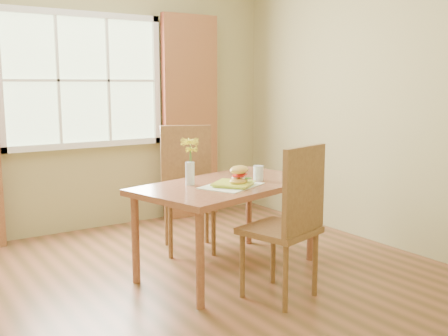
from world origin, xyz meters
TOP-DOWN VIEW (x-y plane):
  - room at (0.00, 0.00)m, footprint 4.24×3.84m
  - window at (0.00, 1.87)m, footprint 1.62×0.06m
  - curtain_right at (1.15, 1.78)m, footprint 0.65×0.08m
  - dining_table at (0.51, 0.09)m, footprint 1.61×1.15m
  - chair_near at (0.54, -0.62)m, footprint 0.55×0.55m
  - chair_far at (0.55, 0.80)m, footprint 0.60×0.60m
  - placemat at (0.45, -0.03)m, footprint 0.54×0.48m
  - plate at (0.46, -0.04)m, footprint 0.38×0.38m
  - croissant_sandwich at (0.50, -0.07)m, footprint 0.22×0.20m
  - water_glass at (0.76, 0.04)m, footprint 0.08×0.08m
  - flower_vase at (0.23, 0.19)m, footprint 0.14×0.14m

SIDE VIEW (x-z plane):
  - chair_near at x=0.54m, z-range 0.05..1.12m
  - chair_far at x=0.55m, z-range 0.05..1.15m
  - dining_table at x=0.51m, z-range 0.28..0.99m
  - placemat at x=0.45m, z-range 0.71..0.72m
  - plate at x=0.46m, z-range 0.72..0.73m
  - water_glass at x=0.76m, z-range 0.71..0.83m
  - croissant_sandwich at x=0.50m, z-range 0.73..0.87m
  - flower_vase at x=0.23m, z-range 0.74..1.10m
  - curtain_right at x=1.15m, z-range 0.00..2.20m
  - room at x=0.00m, z-range -0.02..2.72m
  - window at x=0.00m, z-range 0.84..2.16m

